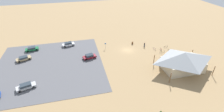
% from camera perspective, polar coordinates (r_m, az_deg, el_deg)
% --- Properties ---
extents(ground, '(160.00, 160.00, 0.00)m').
position_cam_1_polar(ground, '(59.31, 5.35, 2.02)').
color(ground, '#9E7F56').
rests_on(ground, ground).
extents(parking_lot_asphalt, '(32.01, 31.53, 0.05)m').
position_cam_1_polar(parking_lot_asphalt, '(54.26, -20.72, -3.06)').
color(parking_lot_asphalt, '#56565B').
rests_on(parking_lot_asphalt, ground).
extents(bike_pavilion, '(13.74, 9.88, 5.66)m').
position_cam_1_polar(bike_pavilion, '(51.68, 23.46, -1.26)').
color(bike_pavilion, beige).
rests_on(bike_pavilion, ground).
extents(trash_bin, '(0.60, 0.60, 0.90)m').
position_cam_1_polar(trash_bin, '(63.60, 7.07, 4.47)').
color(trash_bin, brown).
rests_on(trash_bin, ground).
extents(lot_sign, '(0.56, 0.08, 2.20)m').
position_cam_1_polar(lot_sign, '(59.63, -2.31, 3.84)').
color(lot_sign, '#99999E').
rests_on(lot_sign, ground).
extents(bicycle_orange_trailside, '(0.71, 1.60, 0.82)m').
position_cam_1_polar(bicycle_orange_trailside, '(61.55, 23.55, 0.90)').
color(bicycle_orange_trailside, black).
rests_on(bicycle_orange_trailside, ground).
extents(bicycle_yellow_lone_west, '(1.82, 0.48, 0.93)m').
position_cam_1_polar(bicycle_yellow_lone_west, '(59.81, 16.94, 1.41)').
color(bicycle_yellow_lone_west, black).
rests_on(bicycle_yellow_lone_west, ground).
extents(bicycle_blue_yard_right, '(1.08, 1.49, 0.85)m').
position_cam_1_polar(bicycle_blue_yard_right, '(60.80, 20.70, 1.18)').
color(bicycle_blue_yard_right, black).
rests_on(bicycle_blue_yard_right, ground).
extents(bicycle_white_mid_cluster, '(0.48, 1.80, 0.93)m').
position_cam_1_polar(bicycle_white_mid_cluster, '(61.22, 19.06, 1.73)').
color(bicycle_white_mid_cluster, black).
rests_on(bicycle_white_mid_cluster, ground).
extents(bicycle_purple_lone_east, '(0.64, 1.67, 0.81)m').
position_cam_1_polar(bicycle_purple_lone_east, '(61.07, 14.49, 2.40)').
color(bicycle_purple_lone_east, black).
rests_on(bicycle_purple_lone_east, ground).
extents(bicycle_red_near_sign, '(0.48, 1.80, 0.84)m').
position_cam_1_polar(bicycle_red_near_sign, '(61.34, 16.52, 2.23)').
color(bicycle_red_near_sign, black).
rests_on(bicycle_red_near_sign, ground).
extents(bicycle_black_yard_front, '(1.74, 0.48, 0.78)m').
position_cam_1_polar(bicycle_black_yard_front, '(63.89, 18.10, 3.11)').
color(bicycle_black_yard_front, black).
rests_on(bicycle_black_yard_front, ground).
extents(car_silver_end_stall, '(4.93, 3.06, 1.36)m').
position_cam_1_polar(car_silver_end_stall, '(47.41, -27.58, -9.23)').
color(car_silver_end_stall, '#BCBCC1').
rests_on(car_silver_end_stall, parking_lot_asphalt).
extents(car_white_far_end, '(4.62, 2.53, 1.44)m').
position_cam_1_polar(car_white_far_end, '(63.74, -14.85, 4.00)').
color(car_white_far_end, white).
rests_on(car_white_far_end, parking_lot_asphalt).
extents(car_tan_mid_lot, '(4.74, 3.31, 1.29)m').
position_cam_1_polar(car_tan_mid_lot, '(60.07, -28.24, -0.73)').
color(car_tan_mid_lot, tan).
rests_on(car_tan_mid_lot, parking_lot_asphalt).
extents(car_green_back_corner, '(4.55, 2.58, 1.34)m').
position_cam_1_polar(car_green_back_corner, '(64.97, -25.93, 2.25)').
color(car_green_back_corner, '#1E6B3D').
rests_on(car_green_back_corner, parking_lot_asphalt).
extents(car_maroon_near_entry, '(4.57, 2.78, 1.40)m').
position_cam_1_polar(car_maroon_near_entry, '(54.40, -7.78, -0.13)').
color(car_maroon_near_entry, maroon).
rests_on(car_maroon_near_entry, parking_lot_asphalt).
extents(visitor_at_bikes, '(0.36, 0.39, 1.73)m').
position_cam_1_polar(visitor_at_bikes, '(62.16, 11.15, 3.92)').
color(visitor_at_bikes, '#2D3347').
rests_on(visitor_at_bikes, ground).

